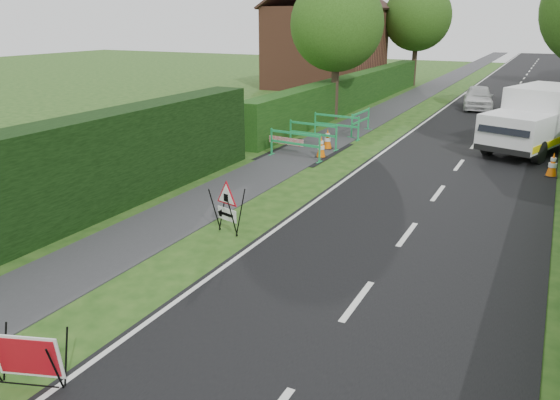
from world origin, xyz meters
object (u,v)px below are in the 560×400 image
(triangle_sign, at_px, (226,203))
(works_van, at_px, (537,118))
(red_rect_sign, at_px, (28,357))
(hatchback_car, at_px, (478,97))

(triangle_sign, bearing_deg, works_van, 80.06)
(red_rect_sign, bearing_deg, triangle_sign, 76.84)
(red_rect_sign, xyz_separation_m, hatchback_car, (1.99, 27.75, 0.18))
(triangle_sign, relative_size, works_van, 0.20)
(red_rect_sign, relative_size, hatchback_car, 0.28)
(triangle_sign, xyz_separation_m, works_van, (5.87, 12.24, 0.50))
(hatchback_car, bearing_deg, triangle_sign, -105.34)
(red_rect_sign, distance_m, works_van, 18.93)
(red_rect_sign, distance_m, triangle_sign, 5.95)
(red_rect_sign, xyz_separation_m, works_van, (5.28, 18.16, 0.79))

